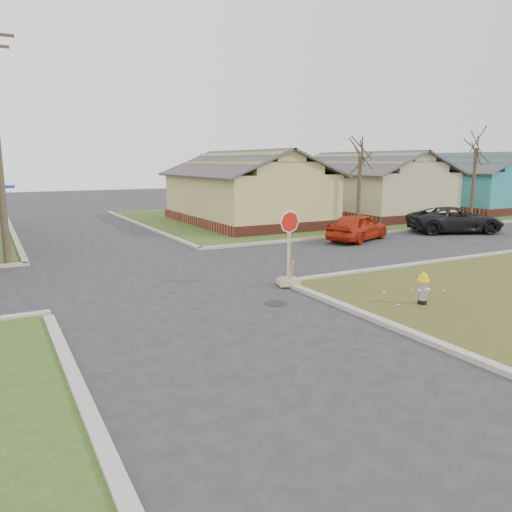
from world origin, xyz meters
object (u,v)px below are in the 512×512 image
stop_sign (289,269)px  red_sedan (358,227)px  fire_hydrant (423,287)px  dark_pickup (455,220)px

stop_sign → red_sedan: (8.03, 6.30, 0.13)m
stop_sign → red_sedan: size_ratio=0.59×
red_sedan → stop_sign: bearing=105.8°
fire_hydrant → red_sedan: bearing=69.4°
stop_sign → dark_pickup: bearing=40.6°
fire_hydrant → stop_sign: 4.20m
red_sedan → dark_pickup: dark_pickup is taller
fire_hydrant → red_sedan: 11.59m
fire_hydrant → dark_pickup: bearing=47.5°
fire_hydrant → stop_sign: stop_sign is taller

